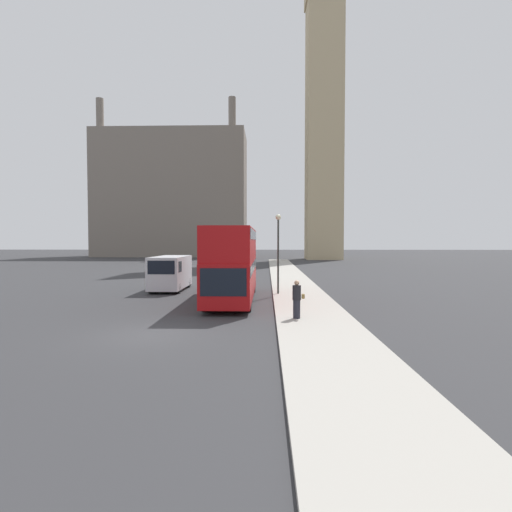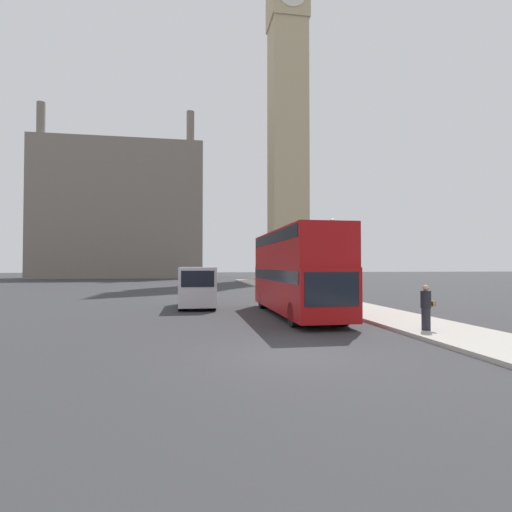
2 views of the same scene
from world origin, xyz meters
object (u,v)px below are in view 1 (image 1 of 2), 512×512
(clock_tower, at_px, (324,70))
(pedestrian, at_px, (297,299))
(red_double_decker_bus, at_px, (233,261))
(white_van, at_px, (170,272))
(street_lamp, at_px, (278,241))

(clock_tower, bearing_deg, pedestrian, -99.14)
(pedestrian, bearing_deg, clock_tower, 80.86)
(clock_tower, distance_m, pedestrian, 72.43)
(red_double_decker_bus, relative_size, pedestrian, 6.29)
(red_double_decker_bus, bearing_deg, clock_tower, 76.45)
(red_double_decker_bus, bearing_deg, white_van, 135.83)
(red_double_decker_bus, relative_size, street_lamp, 2.06)
(pedestrian, height_order, street_lamp, street_lamp)
(clock_tower, bearing_deg, street_lamp, -101.18)
(white_van, xyz_separation_m, pedestrian, (8.51, -11.22, -0.34))
(clock_tower, distance_m, white_van, 64.80)
(clock_tower, relative_size, street_lamp, 13.79)
(red_double_decker_bus, xyz_separation_m, pedestrian, (3.45, -6.31, -1.44))
(pedestrian, bearing_deg, white_van, 127.16)
(clock_tower, relative_size, red_double_decker_bus, 6.68)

